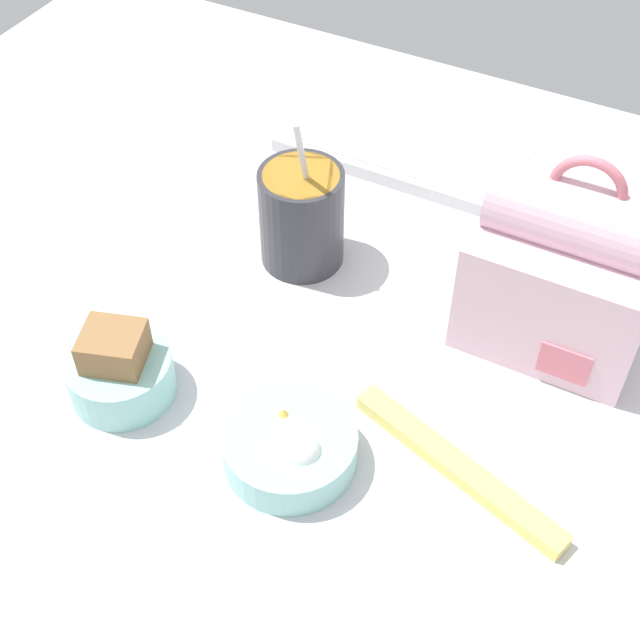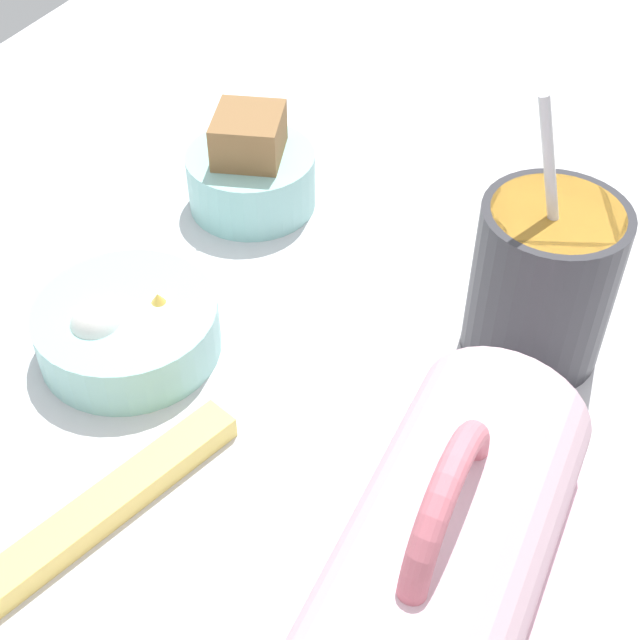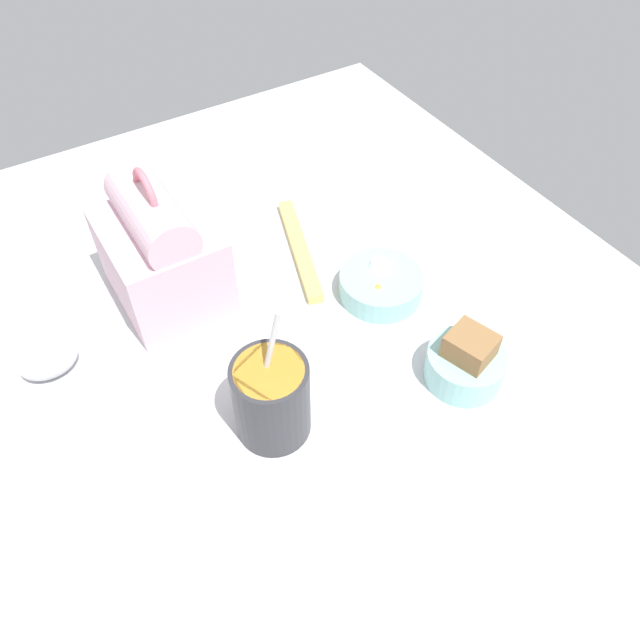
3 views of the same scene
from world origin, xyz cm
name	(u,v)px [view 2 (image 2 of 3)]	position (x,y,z in cm)	size (l,w,h in cm)	color
desk_surface	(381,368)	(0.00, 0.00, 1.00)	(140.00, 110.00, 2.00)	silver
soup_cup	(543,281)	(-5.45, 8.81, 8.14)	(9.43, 9.43, 19.68)	#333338
bento_bowl_sandwich	(251,172)	(-11.98, -16.73, 5.13)	(10.50, 10.50, 8.39)	#93D1CC
bento_bowl_snacks	(128,327)	(6.68, -16.17, 4.08)	(12.59, 12.59, 5.35)	#93D1CC
chopstick_case	(71,533)	(21.13, -10.44, 2.80)	(23.16, 9.52, 1.60)	#EFD666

